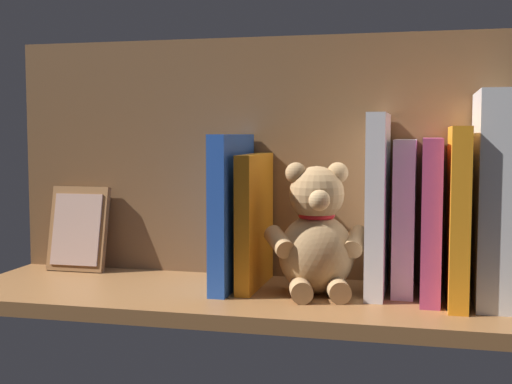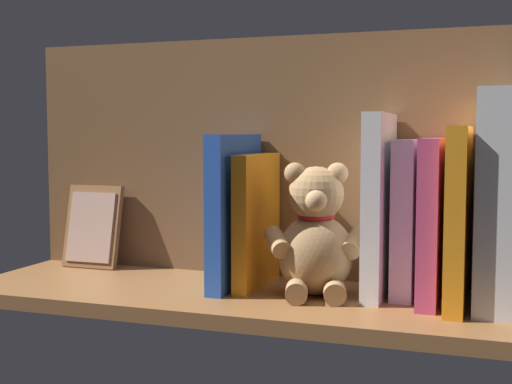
% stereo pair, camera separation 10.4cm
% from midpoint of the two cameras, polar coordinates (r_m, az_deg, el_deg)
% --- Properties ---
extents(ground_plane, '(0.91, 0.30, 0.02)m').
position_cam_midpoint_polar(ground_plane, '(1.07, 2.83, -8.74)').
color(ground_plane, brown).
extents(shelf_back_panel, '(0.91, 0.02, 0.40)m').
position_cam_midpoint_polar(shelf_back_panel, '(1.16, 4.65, 2.82)').
color(shelf_back_panel, brown).
rests_on(shelf_back_panel, ground_plane).
extents(dictionary_thick_white, '(0.06, 0.18, 0.30)m').
position_cam_midpoint_polar(dictionary_thick_white, '(1.03, 22.13, -0.58)').
color(dictionary_thick_white, silver).
rests_on(dictionary_thick_white, ground_plane).
extents(book_1, '(0.03, 0.19, 0.25)m').
position_cam_midpoint_polar(book_1, '(1.02, 19.15, -1.91)').
color(book_1, orange).
rests_on(book_1, ground_plane).
extents(book_2, '(0.03, 0.17, 0.23)m').
position_cam_midpoint_polar(book_2, '(1.04, 17.12, -2.23)').
color(book_2, '#B23F72').
rests_on(book_2, ground_plane).
extents(book_3, '(0.03, 0.13, 0.23)m').
position_cam_midpoint_polar(book_3, '(1.06, 15.05, -2.09)').
color(book_3, silver).
rests_on(book_3, ground_plane).
extents(book_4, '(0.03, 0.15, 0.27)m').
position_cam_midpoint_polar(book_4, '(1.05, 12.90, -1.06)').
color(book_4, silver).
rests_on(book_4, ground_plane).
extents(teddy_bear, '(0.16, 0.15, 0.20)m').
position_cam_midpoint_polar(teddy_bear, '(1.04, 7.83, -3.71)').
color(teddy_bear, tan).
rests_on(teddy_bear, ground_plane).
extents(book_5, '(0.02, 0.16, 0.21)m').
position_cam_midpoint_polar(book_5, '(1.08, 2.84, -2.38)').
color(book_5, orange).
rests_on(book_5, ground_plane).
extents(book_6, '(0.03, 0.18, 0.24)m').
position_cam_midpoint_polar(book_6, '(1.09, 0.97, -1.56)').
color(book_6, blue).
rests_on(book_6, ground_plane).
extents(picture_frame_leaning, '(0.11, 0.05, 0.15)m').
position_cam_midpoint_polar(picture_frame_leaning, '(1.27, -11.00, -2.83)').
color(picture_frame_leaning, brown).
rests_on(picture_frame_leaning, ground_plane).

